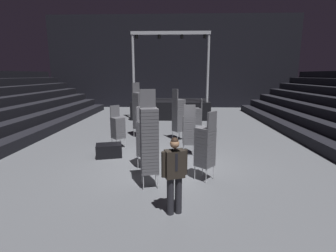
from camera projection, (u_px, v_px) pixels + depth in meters
ground_plane at (164, 166)px, 8.35m from camera, size 22.00×30.00×0.10m
arena_end_wall at (172, 62)px, 22.22m from camera, size 22.00×0.30×8.00m
stage_riser at (171, 107)px, 17.49m from camera, size 5.19×3.06×5.52m
man_with_tie at (175, 172)px, 5.19m from camera, size 0.56×0.35×1.68m
chair_stack_front_left at (189, 130)px, 9.20m from camera, size 0.46×0.46×1.88m
chair_stack_front_right at (139, 110)px, 11.76m from camera, size 0.62×0.62×2.56m
chair_stack_mid_left at (178, 115)px, 11.26m from camera, size 0.61×0.61×2.31m
chair_stack_mid_right at (118, 127)px, 10.08m from camera, size 0.62×0.62×1.71m
chair_stack_mid_centre at (205, 146)px, 6.94m from camera, size 0.62×0.62×1.96m
chair_stack_rear_left at (146, 138)px, 7.82m from camera, size 0.60×0.60×1.96m
chair_stack_rear_right at (197, 115)px, 12.91m from camera, size 0.45×0.45×1.71m
chair_stack_rear_centre at (149, 140)px, 6.44m from camera, size 0.53×0.53×2.56m
equipment_road_case at (109, 150)px, 9.06m from camera, size 1.02×0.81×0.47m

